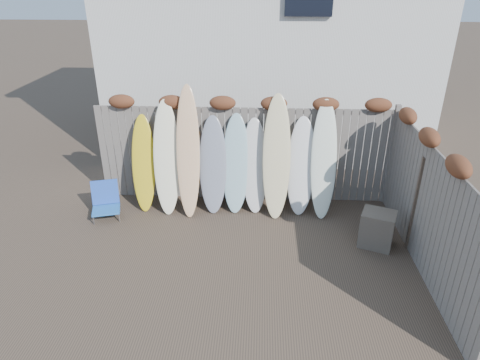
{
  "coord_description": "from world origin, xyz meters",
  "views": [
    {
      "loc": [
        0.36,
        -5.76,
        4.39
      ],
      "look_at": [
        0.0,
        1.2,
        1.0
      ],
      "focal_mm": 32.0,
      "sensor_mm": 36.0,
      "label": 1
    }
  ],
  "objects_px": {
    "beach_chair": "(106,201)",
    "surfboard_0": "(144,163)",
    "lattice_panel": "(413,191)",
    "wooden_crate": "(377,229)"
  },
  "relations": [
    {
      "from": "beach_chair",
      "to": "surfboard_0",
      "type": "bearing_deg",
      "value": 32.77
    },
    {
      "from": "beach_chair",
      "to": "surfboard_0",
      "type": "height_order",
      "value": "surfboard_0"
    },
    {
      "from": "wooden_crate",
      "to": "lattice_panel",
      "type": "bearing_deg",
      "value": 34.37
    },
    {
      "from": "surfboard_0",
      "to": "lattice_panel",
      "type": "bearing_deg",
      "value": -13.51
    },
    {
      "from": "wooden_crate",
      "to": "beach_chair",
      "type": "bearing_deg",
      "value": 171.34
    },
    {
      "from": "beach_chair",
      "to": "wooden_crate",
      "type": "relative_size",
      "value": 1.06
    },
    {
      "from": "wooden_crate",
      "to": "lattice_panel",
      "type": "xyz_separation_m",
      "value": [
        0.68,
        0.46,
        0.53
      ]
    },
    {
      "from": "beach_chair",
      "to": "lattice_panel",
      "type": "distance_m",
      "value": 5.83
    },
    {
      "from": "lattice_panel",
      "to": "surfboard_0",
      "type": "distance_m",
      "value": 5.15
    },
    {
      "from": "wooden_crate",
      "to": "surfboard_0",
      "type": "xyz_separation_m",
      "value": [
        -4.41,
        1.23,
        0.62
      ]
    }
  ]
}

